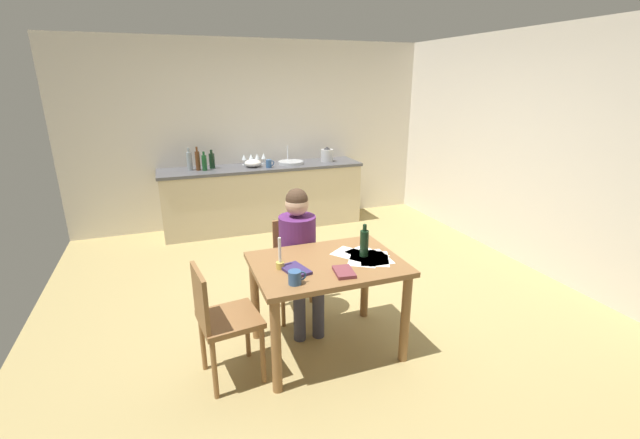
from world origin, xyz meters
name	(u,v)px	position (x,y,z in m)	size (l,w,h in m)	color
ground_plane	(316,297)	(0.00, 0.00, -0.02)	(5.20, 5.20, 0.04)	tan
wall_back	(256,134)	(0.00, 2.60, 1.30)	(5.20, 0.12, 2.60)	silver
wall_right	(536,151)	(2.60, 0.00, 1.30)	(0.12, 5.20, 2.60)	silver
kitchen_counter	(264,196)	(0.00, 2.24, 0.45)	(2.83, 0.64, 0.90)	beige
dining_table	(327,277)	(-0.21, -0.85, 0.63)	(1.11, 0.80, 0.76)	olive
chair_at_table	(296,263)	(-0.27, -0.21, 0.48)	(0.43, 0.43, 0.86)	olive
person_seated	(299,249)	(-0.28, -0.35, 0.68)	(0.34, 0.61, 1.19)	#592666
chair_side_empty	(221,318)	(-1.03, -0.93, 0.50)	(0.45, 0.45, 0.88)	olive
coffee_mug	(295,277)	(-0.54, -1.11, 0.80)	(0.13, 0.09, 0.09)	#33598C
candlestick	(280,260)	(-0.57, -0.84, 0.82)	(0.06, 0.06, 0.24)	gold
book_magazine	(344,272)	(-0.17, -1.08, 0.77)	(0.13, 0.20, 0.02)	brown
book_cookery	(295,270)	(-0.48, -0.93, 0.77)	(0.14, 0.23, 0.02)	#37295C
paper_letter	(352,254)	(0.03, -0.78, 0.76)	(0.21, 0.30, 0.00)	white
paper_bill	(375,257)	(0.16, -0.90, 0.76)	(0.21, 0.30, 0.00)	white
paper_envelope	(363,259)	(0.07, -0.90, 0.76)	(0.21, 0.30, 0.00)	white
paper_receipt	(375,259)	(0.15, -0.92, 0.76)	(0.21, 0.30, 0.00)	white
paper_notice	(367,254)	(0.13, -0.82, 0.76)	(0.21, 0.30, 0.00)	white
wine_bottle_on_table	(364,243)	(0.09, -0.85, 0.87)	(0.07, 0.07, 0.26)	black
sink_unit	(291,162)	(0.42, 2.24, 0.92)	(0.36, 0.36, 0.24)	#B2B7BC
bottle_oil	(189,161)	(-0.98, 2.28, 1.03)	(0.07, 0.07, 0.30)	#8C999E
bottle_vinegar	(198,160)	(-0.87, 2.24, 1.03)	(0.06, 0.06, 0.32)	#593319
bottle_wine_red	(204,162)	(-0.79, 2.20, 1.01)	(0.06, 0.06, 0.25)	#194C23
bottle_sauce	(212,161)	(-0.68, 2.30, 1.01)	(0.08, 0.08, 0.25)	black
mixing_bowl	(253,163)	(-0.14, 2.21, 0.95)	(0.23, 0.23, 0.10)	white
stovetop_kettle	(327,155)	(0.98, 2.24, 1.00)	(0.18, 0.18, 0.22)	#B7BABF
wine_glass_near_sink	(264,156)	(0.06, 2.39, 1.01)	(0.07, 0.07, 0.15)	silver
wine_glass_by_kettle	(257,157)	(-0.04, 2.39, 1.01)	(0.07, 0.07, 0.15)	silver
wine_glass_back_left	(251,157)	(-0.13, 2.39, 1.01)	(0.07, 0.07, 0.15)	silver
wine_glass_back_right	(244,157)	(-0.23, 2.39, 1.01)	(0.07, 0.07, 0.15)	silver
teacup_on_counter	(269,164)	(0.06, 2.09, 0.95)	(0.12, 0.08, 0.11)	#33598C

